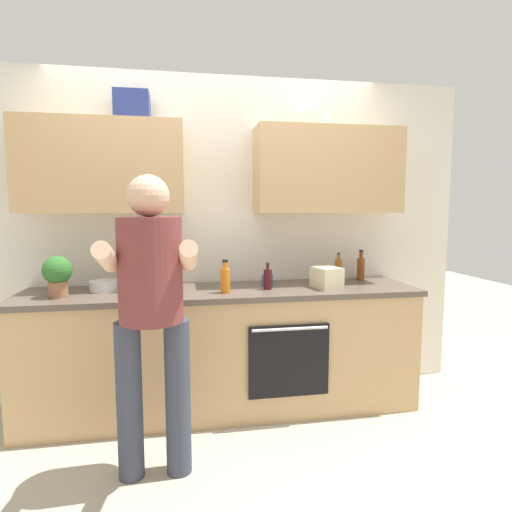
# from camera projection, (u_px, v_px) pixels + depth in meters

# --- Properties ---
(ground_plane) EXTENTS (12.00, 12.00, 0.00)m
(ground_plane) POSITION_uv_depth(u_px,v_px,m) (225.00, 408.00, 3.14)
(ground_plane) COLOR #B2A893
(back_wall_unit) EXTENTS (4.00, 0.38, 2.50)m
(back_wall_unit) POSITION_uv_depth(u_px,v_px,m) (219.00, 207.00, 3.25)
(back_wall_unit) COLOR silver
(back_wall_unit) RESTS_ON ground
(counter) EXTENTS (2.84, 0.67, 0.90)m
(counter) POSITION_uv_depth(u_px,v_px,m) (224.00, 349.00, 3.09)
(counter) COLOR tan
(counter) RESTS_ON ground
(person_standing) EXTENTS (0.49, 0.45, 1.66)m
(person_standing) POSITION_uv_depth(u_px,v_px,m) (151.00, 302.00, 2.25)
(person_standing) COLOR #383D4C
(person_standing) RESTS_ON ground
(bottle_juice) EXTENTS (0.07, 0.07, 0.23)m
(bottle_juice) POSITION_uv_depth(u_px,v_px,m) (225.00, 279.00, 2.91)
(bottle_juice) COLOR orange
(bottle_juice) RESTS_ON counter
(bottle_oil) EXTENTS (0.06, 0.06, 0.25)m
(bottle_oil) POSITION_uv_depth(u_px,v_px,m) (136.00, 276.00, 3.00)
(bottle_oil) COLOR olive
(bottle_oil) RESTS_ON counter
(bottle_vinegar) EXTENTS (0.06, 0.06, 0.25)m
(bottle_vinegar) POSITION_uv_depth(u_px,v_px,m) (361.00, 268.00, 3.44)
(bottle_vinegar) COLOR brown
(bottle_vinegar) RESTS_ON counter
(bottle_syrup) EXTENTS (0.05, 0.05, 0.24)m
(bottle_syrup) POSITION_uv_depth(u_px,v_px,m) (338.00, 271.00, 3.29)
(bottle_syrup) COLOR #8C4C14
(bottle_syrup) RESTS_ON counter
(bottle_wine) EXTENTS (0.06, 0.06, 0.19)m
(bottle_wine) POSITION_uv_depth(u_px,v_px,m) (268.00, 279.00, 3.04)
(bottle_wine) COLOR #471419
(bottle_wine) RESTS_ON counter
(cup_tea) EXTENTS (0.09, 0.09, 0.08)m
(cup_tea) POSITION_uv_depth(u_px,v_px,m) (267.00, 280.00, 3.19)
(cup_tea) COLOR #33598C
(cup_tea) RESTS_ON counter
(mixing_bowl) EXTENTS (0.21, 0.21, 0.07)m
(mixing_bowl) POSITION_uv_depth(u_px,v_px,m) (104.00, 286.00, 2.98)
(mixing_bowl) COLOR silver
(mixing_bowl) RESTS_ON counter
(knife_block) EXTENTS (0.10, 0.14, 0.28)m
(knife_block) POSITION_uv_depth(u_px,v_px,m) (158.00, 273.00, 3.10)
(knife_block) COLOR brown
(knife_block) RESTS_ON counter
(potted_herb) EXTENTS (0.19, 0.19, 0.27)m
(potted_herb) POSITION_uv_depth(u_px,v_px,m) (57.00, 274.00, 2.76)
(potted_herb) COLOR #9E6647
(potted_herb) RESTS_ON counter
(grocery_bag_rice) EXTENTS (0.21, 0.25, 0.15)m
(grocery_bag_rice) POSITION_uv_depth(u_px,v_px,m) (327.00, 278.00, 3.09)
(grocery_bag_rice) COLOR beige
(grocery_bag_rice) RESTS_ON counter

